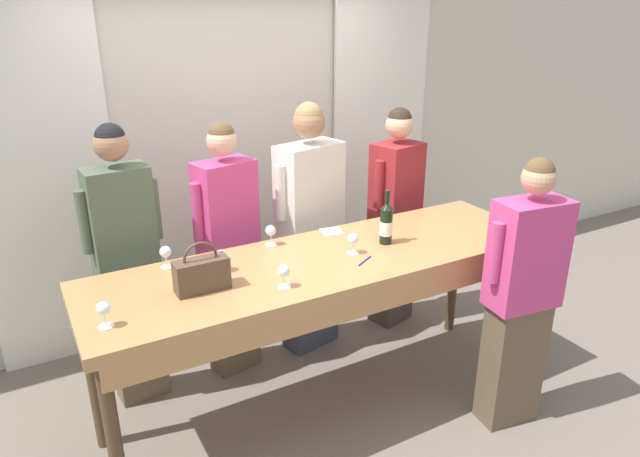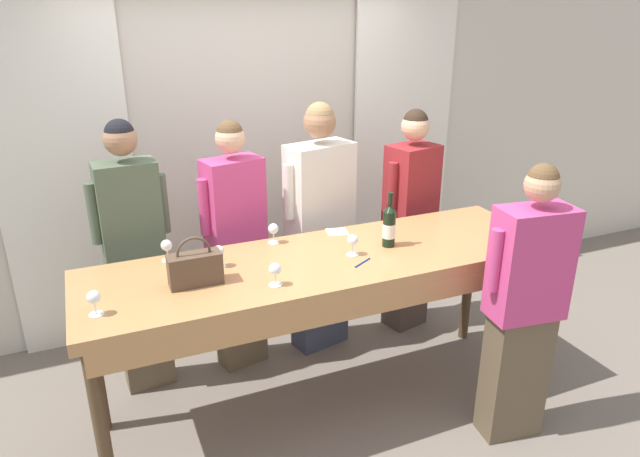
% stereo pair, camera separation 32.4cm
% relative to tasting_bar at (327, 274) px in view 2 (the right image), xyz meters
% --- Properties ---
extents(ground_plane, '(18.00, 18.00, 0.00)m').
position_rel_tasting_bar_xyz_m(ground_plane, '(0.00, 0.02, -0.94)').
color(ground_plane, '#70665B').
extents(wall_back, '(12.00, 0.06, 2.80)m').
position_rel_tasting_bar_xyz_m(wall_back, '(0.00, 1.49, 0.46)').
color(wall_back, beige).
rests_on(wall_back, ground_plane).
extents(curtain_panel_left, '(0.90, 0.03, 2.69)m').
position_rel_tasting_bar_xyz_m(curtain_panel_left, '(-1.33, 1.42, 0.40)').
color(curtain_panel_left, white).
rests_on(curtain_panel_left, ground_plane).
extents(curtain_panel_right, '(0.90, 0.03, 2.69)m').
position_rel_tasting_bar_xyz_m(curtain_panel_right, '(1.33, 1.42, 0.40)').
color(curtain_panel_right, white).
rests_on(curtain_panel_right, ground_plane).
extents(tasting_bar, '(2.77, 0.80, 1.04)m').
position_rel_tasting_bar_xyz_m(tasting_bar, '(0.00, 0.00, 0.00)').
color(tasting_bar, '#B27F4C').
rests_on(tasting_bar, ground_plane).
extents(wine_bottle, '(0.08, 0.08, 0.34)m').
position_rel_tasting_bar_xyz_m(wine_bottle, '(0.42, 0.03, 0.22)').
color(wine_bottle, black).
rests_on(wine_bottle, tasting_bar).
extents(handbag, '(0.27, 0.11, 0.26)m').
position_rel_tasting_bar_xyz_m(handbag, '(-0.75, -0.02, 0.19)').
color(handbag, brown).
rests_on(handbag, tasting_bar).
extents(wine_glass_front_left, '(0.07, 0.07, 0.13)m').
position_rel_tasting_bar_xyz_m(wine_glass_front_left, '(-0.59, 0.14, 0.18)').
color(wine_glass_front_left, white).
rests_on(wine_glass_front_left, tasting_bar).
extents(wine_glass_front_mid, '(0.07, 0.07, 0.13)m').
position_rel_tasting_bar_xyz_m(wine_glass_front_mid, '(-0.84, 0.34, 0.18)').
color(wine_glass_front_mid, white).
rests_on(wine_glass_front_mid, tasting_bar).
extents(wine_glass_front_right, '(0.07, 0.07, 0.13)m').
position_rel_tasting_bar_xyz_m(wine_glass_front_right, '(-0.38, -0.20, 0.18)').
color(wine_glass_front_right, white).
rests_on(wine_glass_front_right, tasting_bar).
extents(wine_glass_center_left, '(0.07, 0.07, 0.13)m').
position_rel_tasting_bar_xyz_m(wine_glass_center_left, '(-1.25, -0.15, 0.18)').
color(wine_glass_center_left, white).
rests_on(wine_glass_center_left, tasting_bar).
extents(wine_glass_center_mid, '(0.07, 0.07, 0.13)m').
position_rel_tasting_bar_xyz_m(wine_glass_center_mid, '(0.16, -0.01, 0.18)').
color(wine_glass_center_mid, white).
rests_on(wine_glass_center_mid, tasting_bar).
extents(wine_glass_center_right, '(0.07, 0.07, 0.13)m').
position_rel_tasting_bar_xyz_m(wine_glass_center_right, '(-0.20, 0.34, 0.18)').
color(wine_glass_center_right, white).
rests_on(wine_glass_center_right, tasting_bar).
extents(napkin, '(0.15, 0.15, 0.00)m').
position_rel_tasting_bar_xyz_m(napkin, '(0.23, 0.35, 0.10)').
color(napkin, white).
rests_on(napkin, tasting_bar).
extents(pen, '(0.13, 0.08, 0.01)m').
position_rel_tasting_bar_xyz_m(pen, '(0.16, -0.13, 0.10)').
color(pen, '#193399').
rests_on(pen, tasting_bar).
extents(guest_olive_jacket, '(0.47, 0.24, 1.79)m').
position_rel_tasting_bar_xyz_m(guest_olive_jacket, '(-0.99, 0.71, -0.01)').
color(guest_olive_jacket, brown).
rests_on(guest_olive_jacket, ground_plane).
extents(guest_pink_top, '(0.49, 0.29, 1.74)m').
position_rel_tasting_bar_xyz_m(guest_pink_top, '(-0.34, 0.71, -0.05)').
color(guest_pink_top, brown).
rests_on(guest_pink_top, ground_plane).
extents(guest_cream_sweater, '(0.57, 0.33, 1.81)m').
position_rel_tasting_bar_xyz_m(guest_cream_sweater, '(0.26, 0.71, -0.01)').
color(guest_cream_sweater, '#383D51').
rests_on(guest_cream_sweater, ground_plane).
extents(guest_striped_shirt, '(0.46, 0.33, 1.72)m').
position_rel_tasting_bar_xyz_m(guest_striped_shirt, '(1.00, 0.71, -0.06)').
color(guest_striped_shirt, '#473833').
rests_on(guest_striped_shirt, ground_plane).
extents(host_pouring, '(0.52, 0.28, 1.66)m').
position_rel_tasting_bar_xyz_m(host_pouring, '(0.92, -0.62, -0.10)').
color(host_pouring, brown).
rests_on(host_pouring, ground_plane).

